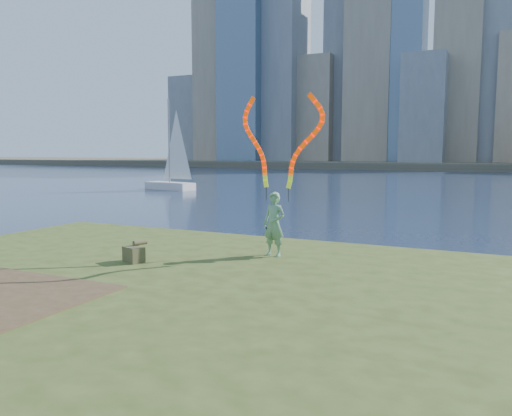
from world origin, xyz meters
The scene contains 6 objects.
ground centered at (0.00, 0.00, 0.00)m, with size 320.00×320.00×0.00m, color #1B2843.
grassy_knoll centered at (0.00, -2.30, 0.34)m, with size 20.00×18.00×0.80m.
far_shore centered at (0.00, 95.00, 0.60)m, with size 320.00×40.00×1.20m, color #4E4939.
woman_with_ribbons centered at (0.64, 1.78, 2.26)m, with size 1.95×0.44×3.83m.
canvas_bag centered at (-1.79, -0.07, 0.98)m, with size 0.53×0.60×0.43m.
sailboat centered at (-18.78, 25.53, 1.27)m, with size 4.91×2.45×7.38m.
Camera 1 is at (4.95, -8.25, 3.10)m, focal length 35.00 mm.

